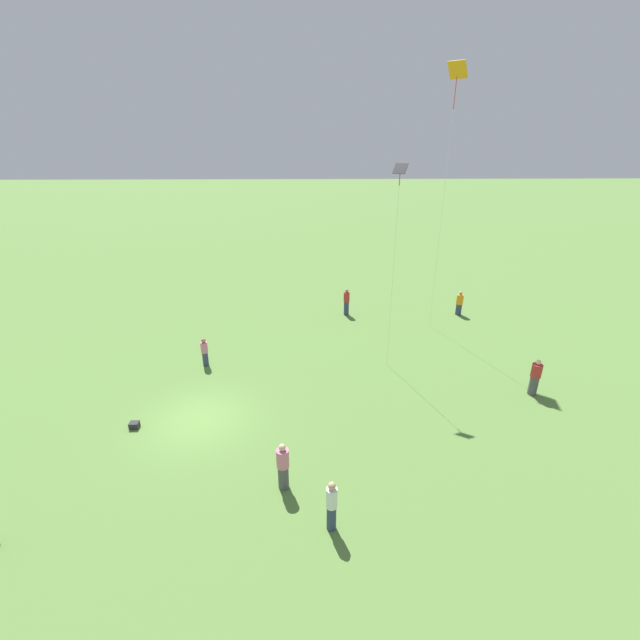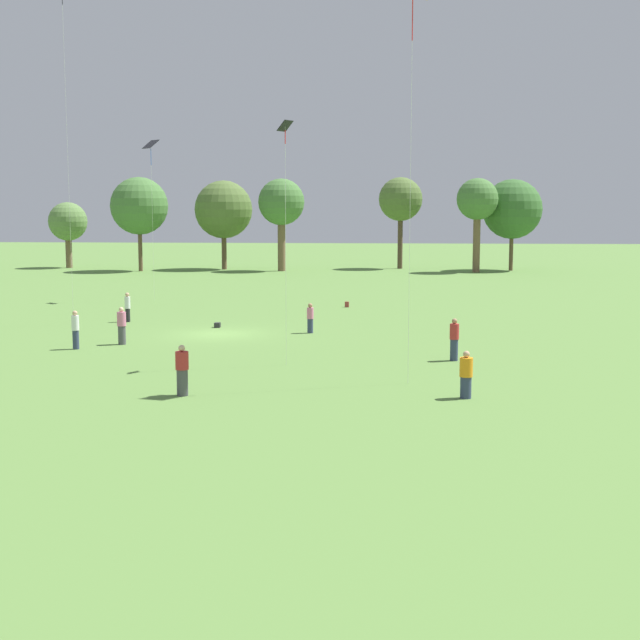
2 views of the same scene
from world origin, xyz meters
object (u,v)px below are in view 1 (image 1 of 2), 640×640
Objects in this scene: person_6 at (346,302)px; picnic_bag_0 at (134,425)px; person_0 at (332,506)px; person_3 at (283,466)px; person_2 at (459,303)px; kite_3 at (399,185)px; kite_2 at (456,84)px; person_4 at (535,378)px; person_1 at (205,352)px.

picnic_bag_0 is at bearing -174.29° from person_6.
person_3 is at bearing -88.01° from person_0.
person_3 is (-15.68, 11.21, 0.09)m from person_2.
kite_3 reaches higher than person_0.
kite_2 is at bearing 140.12° from person_3.
person_0 is 1.09× the size of person_2.
person_6 is 4.93× the size of picnic_bag_0.
kite_3 is at bearing 95.43° from person_2.
picnic_bag_0 is at bearing 81.16° from person_2.
person_4 is (5.65, -11.50, -0.01)m from person_3.
person_3 is at bearing 142.42° from kite_2.
kite_2 is 1.46× the size of kite_3.
person_3 is at bearing -129.29° from person_4.
person_1 is at bearing -159.69° from person_3.
person_6 is at bearing 45.33° from person_2.
person_6 is (10.19, 8.04, 0.03)m from person_4.
person_0 is 12.29m from person_1.
person_4 is at bearing -83.12° from picnic_bag_0.
person_0 is 1.00× the size of person_4.
picnic_bag_0 is (5.23, 8.04, -0.79)m from person_0.
picnic_bag_0 is (-12.19, 17.67, -0.69)m from person_2.
person_6 reaches higher than person_2.
person_2 is 13.42m from kite_2.
kite_3 is at bearing -148.57° from person_0.
kite_2 is at bearing -56.02° from picnic_bag_0.
person_0 reaches higher than picnic_bag_0.
person_2 is 0.92× the size of person_4.
person_0 is 9.62m from picnic_bag_0.
person_1 is at bearing 175.28° from person_6.
person_1 is 0.95× the size of person_2.
person_2 is 0.92× the size of person_3.
person_0 is 2.36m from person_3.
person_3 is (-8.84, -4.65, 0.11)m from person_1.
person_0 is 17.69m from person_6.
person_4 is (-10.03, -0.29, 0.08)m from person_2.
kite_2 is 22.88m from picnic_bag_0.
person_4 is at bearing 50.43° from kite_3.
person_1 is 4.23× the size of picnic_bag_0.
person_0 is 1.15× the size of person_1.
kite_3 reaches higher than person_2.
person_6 is at bearing 62.86° from kite_2.
kite_2 reaches higher than person_4.
kite_3 is (-5.07, 3.65, -4.56)m from kite_2.
person_4 is (-3.19, -16.15, 0.10)m from person_1.
person_1 is at bearing 69.87° from person_2.
person_3 is 13.07m from kite_3.
kite_2 is 39.45× the size of picnic_bag_0.
kite_2 is (-1.96, 2.49, 13.04)m from person_2.
person_6 is at bearing 178.05° from kite_3.
person_6 is at bearing 152.84° from person_4.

